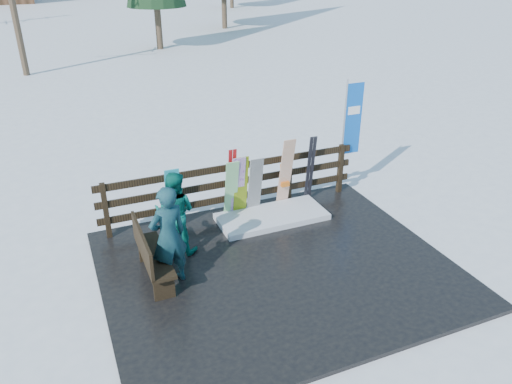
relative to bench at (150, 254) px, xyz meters
name	(u,v)px	position (x,y,z in m)	size (l,w,h in m)	color
ground	(277,270)	(2.12, -0.49, -0.60)	(700.00, 700.00, 0.00)	white
deck	(277,268)	(2.12, -0.49, -0.56)	(6.00, 5.00, 0.08)	black
fence	(233,184)	(2.12, 1.71, 0.14)	(5.60, 0.10, 1.15)	black
snow_patch	(272,216)	(2.75, 1.11, -0.46)	(2.25, 1.00, 0.12)	white
bench	(150,254)	(0.00, 0.00, 0.00)	(0.41, 1.50, 0.97)	black
snowboard_0	(173,199)	(0.78, 1.49, 0.16)	(0.28, 0.03, 1.36)	#22A4BB
snowboard_1	(231,190)	(2.00, 1.49, 0.14)	(0.27, 0.03, 1.33)	white
snowboard_2	(241,187)	(2.21, 1.49, 0.17)	(0.29, 0.03, 1.38)	#D2FF09
snowboard_3	(238,187)	(2.15, 1.49, 0.17)	(0.27, 0.03, 1.39)	white
snowboard_4	(255,186)	(2.53, 1.49, 0.13)	(0.29, 0.03, 1.30)	black
snowboard_5	(286,173)	(3.23, 1.49, 0.29)	(0.27, 0.03, 1.64)	white
ski_pair_a	(232,183)	(2.04, 1.56, 0.25)	(0.16, 0.24, 1.54)	#B11519
ski_pair_b	(310,169)	(3.86, 1.56, 0.26)	(0.17, 0.19, 1.54)	black
rental_flag	(351,123)	(4.93, 1.76, 1.09)	(0.45, 0.04, 2.60)	silver
person_front	(168,236)	(0.30, -0.19, 0.37)	(0.65, 0.42, 1.77)	#1A544D
person_back	(175,213)	(0.64, 0.73, 0.27)	(0.77, 0.60, 1.58)	#086153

